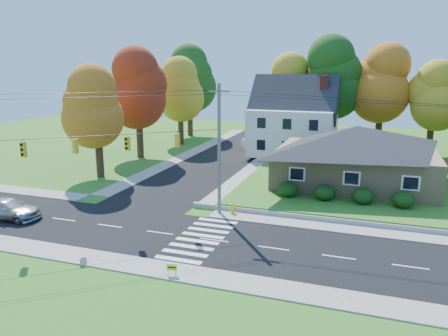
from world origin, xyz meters
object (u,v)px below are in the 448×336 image
object	(u,v)px
silver_sedan	(8,209)
white_car	(248,144)
ranch_house	(356,154)
fire_hydrant	(232,208)

from	to	relation	value
silver_sedan	white_car	size ratio (longest dim) A/B	1.21
silver_sedan	ranch_house	bearing A→B (deg)	-58.23
fire_hydrant	silver_sedan	bearing A→B (deg)	-157.21
ranch_house	white_car	world-z (taller)	ranch_house
ranch_house	silver_sedan	xyz separation A→B (m)	(-24.11, -17.12, -2.51)
ranch_house	silver_sedan	world-z (taller)	ranch_house
white_car	fire_hydrant	xyz separation A→B (m)	(6.14, -25.73, -0.29)
ranch_house	fire_hydrant	bearing A→B (deg)	-128.85
white_car	silver_sedan	bearing A→B (deg)	-129.89
white_car	fire_hydrant	distance (m)	26.46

